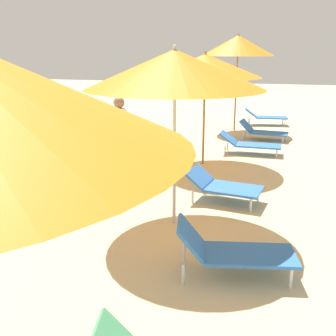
{
  "coord_description": "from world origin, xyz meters",
  "views": [
    {
      "loc": [
        0.75,
        6.59,
        2.57
      ],
      "look_at": [
        -0.75,
        11.89,
        0.96
      ],
      "focal_mm": 43.31,
      "sensor_mm": 36.0,
      "label": 1
    }
  ],
  "objects_px": {
    "umbrella_fourth": "(175,69)",
    "lounger_farthest_shoreside": "(265,116)",
    "lounger_fifth_shoreside": "(249,143)",
    "lounger_fourth_shoreside": "(223,185)",
    "lounger_farthest_inland": "(262,131)",
    "lounger_fourth_inland": "(232,250)",
    "person_walking_far": "(120,129)",
    "umbrella_farthest": "(238,46)",
    "umbrella_fifth": "(205,66)"
  },
  "relations": [
    {
      "from": "umbrella_fourth",
      "to": "lounger_farthest_shoreside",
      "type": "distance_m",
      "value": 9.39
    },
    {
      "from": "lounger_fifth_shoreside",
      "to": "lounger_farthest_inland",
      "type": "height_order",
      "value": "lounger_farthest_inland"
    },
    {
      "from": "umbrella_farthest",
      "to": "lounger_farthest_inland",
      "type": "xyz_separation_m",
      "value": [
        0.98,
        -1.29,
        -2.44
      ]
    },
    {
      "from": "lounger_fifth_shoreside",
      "to": "umbrella_farthest",
      "type": "xyz_separation_m",
      "value": [
        -0.75,
        3.12,
        2.43
      ]
    },
    {
      "from": "lounger_farthest_inland",
      "to": "person_walking_far",
      "type": "height_order",
      "value": "person_walking_far"
    },
    {
      "from": "lounger_fourth_shoreside",
      "to": "lounger_fourth_inland",
      "type": "relative_size",
      "value": 0.92
    },
    {
      "from": "umbrella_farthest",
      "to": "lounger_farthest_shoreside",
      "type": "distance_m",
      "value": 2.87
    },
    {
      "from": "lounger_farthest_shoreside",
      "to": "person_walking_far",
      "type": "height_order",
      "value": "person_walking_far"
    },
    {
      "from": "umbrella_farthest",
      "to": "lounger_farthest_shoreside",
      "type": "relative_size",
      "value": 1.99
    },
    {
      "from": "lounger_fourth_shoreside",
      "to": "umbrella_farthest",
      "type": "height_order",
      "value": "umbrella_farthest"
    },
    {
      "from": "umbrella_fourth",
      "to": "person_walking_far",
      "type": "distance_m",
      "value": 2.87
    },
    {
      "from": "lounger_fourth_shoreside",
      "to": "lounger_farthest_shoreside",
      "type": "relative_size",
      "value": 0.87
    },
    {
      "from": "lounger_fourth_shoreside",
      "to": "lounger_farthest_inland",
      "type": "relative_size",
      "value": 0.94
    },
    {
      "from": "umbrella_fourth",
      "to": "lounger_farthest_shoreside",
      "type": "bearing_deg",
      "value": 84.24
    },
    {
      "from": "umbrella_fourth",
      "to": "lounger_farthest_shoreside",
      "type": "height_order",
      "value": "umbrella_fourth"
    },
    {
      "from": "lounger_fifth_shoreside",
      "to": "lounger_farthest_shoreside",
      "type": "xyz_separation_m",
      "value": [
        0.19,
        4.4,
        0.04
      ]
    },
    {
      "from": "lounger_farthest_inland",
      "to": "lounger_fifth_shoreside",
      "type": "bearing_deg",
      "value": -91.11
    },
    {
      "from": "lounger_fourth_shoreside",
      "to": "lounger_fourth_inland",
      "type": "xyz_separation_m",
      "value": [
        0.45,
        -2.41,
        0.03
      ]
    },
    {
      "from": "lounger_fifth_shoreside",
      "to": "umbrella_farthest",
      "type": "height_order",
      "value": "umbrella_farthest"
    },
    {
      "from": "lounger_fourth_shoreside",
      "to": "umbrella_fifth",
      "type": "height_order",
      "value": "umbrella_fifth"
    },
    {
      "from": "umbrella_fifth",
      "to": "lounger_farthest_inland",
      "type": "height_order",
      "value": "umbrella_fifth"
    },
    {
      "from": "lounger_fourth_inland",
      "to": "umbrella_fifth",
      "type": "height_order",
      "value": "umbrella_fifth"
    },
    {
      "from": "umbrella_fourth",
      "to": "lounger_fourth_inland",
      "type": "height_order",
      "value": "umbrella_fourth"
    },
    {
      "from": "lounger_fourth_inland",
      "to": "umbrella_fourth",
      "type": "bearing_deg",
      "value": 116.94
    },
    {
      "from": "umbrella_fourth",
      "to": "person_walking_far",
      "type": "bearing_deg",
      "value": 130.5
    },
    {
      "from": "umbrella_farthest",
      "to": "lounger_farthest_inland",
      "type": "height_order",
      "value": "umbrella_farthest"
    },
    {
      "from": "lounger_fifth_shoreside",
      "to": "lounger_fourth_shoreside",
      "type": "bearing_deg",
      "value": -92.38
    },
    {
      "from": "person_walking_far",
      "to": "lounger_fourth_shoreside",
      "type": "bearing_deg",
      "value": 126.18
    },
    {
      "from": "umbrella_fourth",
      "to": "lounger_fifth_shoreside",
      "type": "relative_size",
      "value": 1.7
    },
    {
      "from": "umbrella_fourth",
      "to": "lounger_fourth_inland",
      "type": "distance_m",
      "value": 2.59
    },
    {
      "from": "umbrella_fifth",
      "to": "umbrella_farthest",
      "type": "height_order",
      "value": "umbrella_farthest"
    },
    {
      "from": "lounger_fourth_shoreside",
      "to": "lounger_farthest_shoreside",
      "type": "distance_m",
      "value": 8.01
    },
    {
      "from": "umbrella_fourth",
      "to": "lounger_farthest_inland",
      "type": "bearing_deg",
      "value": 81.65
    },
    {
      "from": "lounger_farthest_inland",
      "to": "person_walking_far",
      "type": "xyz_separation_m",
      "value": [
        -2.63,
        -4.6,
        0.76
      ]
    },
    {
      "from": "lounger_farthest_inland",
      "to": "person_walking_far",
      "type": "bearing_deg",
      "value": -113.76
    },
    {
      "from": "umbrella_farthest",
      "to": "lounger_farthest_shoreside",
      "type": "bearing_deg",
      "value": 53.97
    },
    {
      "from": "lounger_fifth_shoreside",
      "to": "umbrella_farthest",
      "type": "distance_m",
      "value": 4.02
    },
    {
      "from": "lounger_fourth_inland",
      "to": "lounger_fifth_shoreside",
      "type": "distance_m",
      "value": 6.01
    },
    {
      "from": "person_walking_far",
      "to": "umbrella_fifth",
      "type": "bearing_deg",
      "value": -167.1
    },
    {
      "from": "lounger_fourth_shoreside",
      "to": "umbrella_farthest",
      "type": "bearing_deg",
      "value": 103.35
    },
    {
      "from": "lounger_farthest_shoreside",
      "to": "person_walking_far",
      "type": "relative_size",
      "value": 0.92
    },
    {
      "from": "person_walking_far",
      "to": "umbrella_fourth",
      "type": "bearing_deg",
      "value": 96.8
    },
    {
      "from": "umbrella_fourth",
      "to": "lounger_farthest_inland",
      "type": "distance_m",
      "value": 6.93
    },
    {
      "from": "lounger_fourth_shoreside",
      "to": "umbrella_farthest",
      "type": "relative_size",
      "value": 0.44
    },
    {
      "from": "umbrella_fifth",
      "to": "lounger_farthest_inland",
      "type": "xyz_separation_m",
      "value": [
        1.19,
        3.08,
        -1.97
      ]
    },
    {
      "from": "umbrella_fourth",
      "to": "umbrella_farthest",
      "type": "bearing_deg",
      "value": 90.1
    },
    {
      "from": "umbrella_farthest",
      "to": "lounger_farthest_inland",
      "type": "distance_m",
      "value": 2.93
    },
    {
      "from": "lounger_farthest_inland",
      "to": "person_walking_far",
      "type": "distance_m",
      "value": 5.35
    },
    {
      "from": "lounger_fourth_inland",
      "to": "lounger_fifth_shoreside",
      "type": "relative_size",
      "value": 0.95
    },
    {
      "from": "lounger_farthest_shoreside",
      "to": "person_walking_far",
      "type": "distance_m",
      "value": 7.66
    }
  ]
}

